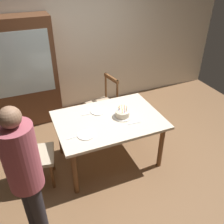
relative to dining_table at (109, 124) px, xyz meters
name	(u,v)px	position (x,y,z in m)	size (l,w,h in m)	color
ground	(109,158)	(0.00, 0.00, -0.66)	(6.40, 6.40, 0.00)	brown
back_wall	(71,43)	(0.00, 1.85, 0.64)	(6.40, 0.10, 2.60)	silver
dining_table	(109,124)	(0.00, 0.00, 0.00)	(1.47, 1.04, 0.75)	beige
birthday_cake	(122,114)	(0.20, -0.02, 0.13)	(0.28, 0.28, 0.16)	silver
plate_near_celebrant	(86,135)	(-0.40, -0.23, 0.10)	(0.22, 0.22, 0.01)	white
plate_far_side	(98,111)	(-0.07, 0.23, 0.10)	(0.22, 0.22, 0.01)	white
fork_near_celebrant	(73,137)	(-0.56, -0.22, 0.09)	(0.18, 0.02, 0.01)	silver
fork_far_side	(88,114)	(-0.23, 0.22, 0.09)	(0.18, 0.02, 0.01)	silver
fork_near_guest	(134,123)	(0.28, -0.24, 0.09)	(0.18, 0.02, 0.01)	silver
chair_spindle_back	(103,105)	(0.24, 0.84, -0.20)	(0.52, 0.52, 0.95)	tan
chair_upholstered	(28,152)	(-1.12, -0.01, -0.12)	(0.52, 0.52, 0.95)	tan
person_celebrant	(25,173)	(-1.17, -0.82, 0.30)	(0.32, 0.32, 1.67)	#262328
china_cabinet	(24,74)	(-0.95, 1.56, 0.30)	(1.10, 0.45, 1.90)	#56331E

